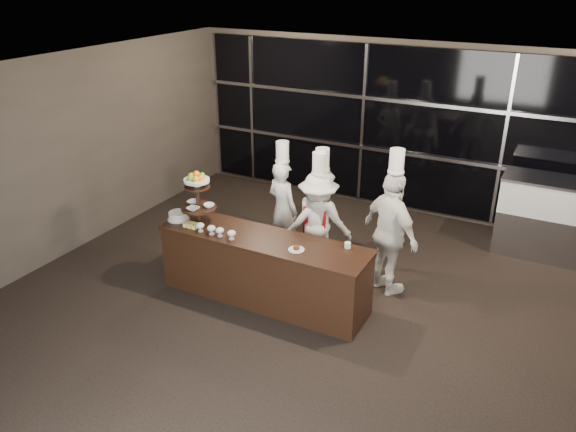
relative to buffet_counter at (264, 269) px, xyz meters
The scene contains 14 objects.
room 1.93m from the buffet_counter, 47.09° to the right, with size 10.00×10.00×10.00m.
window_wall 4.04m from the buffet_counter, 73.47° to the left, with size 8.60×0.10×2.80m.
buffet_counter is the anchor object (origin of this frame).
display_stand 1.33m from the buffet_counter, behind, with size 0.48×0.48×0.74m.
compotes 0.82m from the buffet_counter, 159.35° to the right, with size 0.60×0.11×0.12m.
layer_cake 1.41m from the buffet_counter, behind, with size 0.30×0.30×0.11m.
pastry_squares 1.13m from the buffet_counter, behind, with size 0.19×0.13×0.05m.
small_plate 0.71m from the buffet_counter, 10.76° to the right, with size 0.20×0.20×0.05m.
chef_cup 1.19m from the buffet_counter, 13.26° to the left, with size 0.08×0.08×0.07m, color white.
display_case 4.49m from the buffet_counter, 43.87° to the left, with size 1.56×0.68×1.24m.
chef_a 1.33m from the buffet_counter, 107.13° to the left, with size 0.64×0.52×1.82m.
chef_b 1.18m from the buffet_counter, 73.78° to the left, with size 0.95×0.88×1.86m.
chef_c 1.10m from the buffet_counter, 73.46° to the left, with size 1.13×0.96×1.82m.
chef_d 1.74m from the buffet_counter, 35.19° to the left, with size 1.09×0.91×2.04m.
Camera 1 is at (2.17, -4.36, 4.15)m, focal length 35.00 mm.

